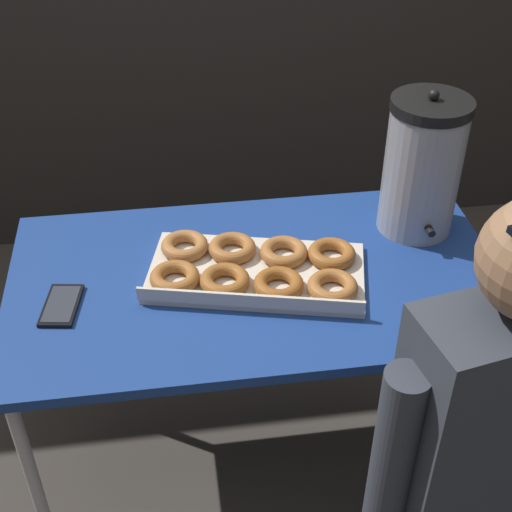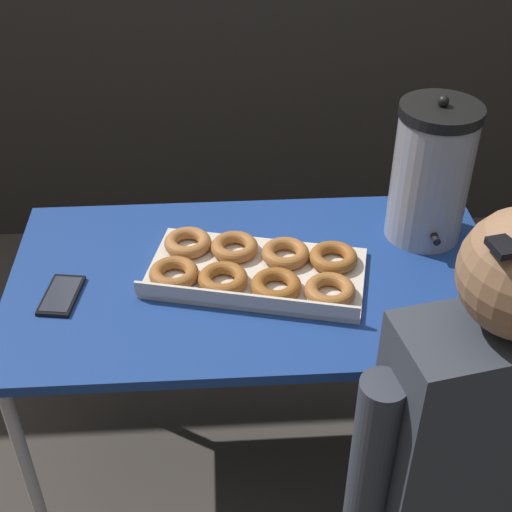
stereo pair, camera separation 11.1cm
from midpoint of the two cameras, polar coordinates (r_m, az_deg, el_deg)
ground_plane at (r=2.30m, az=-1.41°, el=-15.47°), size 12.00×12.00×0.00m
folding_table at (r=1.83m, az=-1.71°, el=-2.81°), size 1.24×0.70×0.71m
donut_box at (r=1.78m, az=-1.86°, el=-1.10°), size 0.59×0.40×0.05m
coffee_urn at (r=1.91m, az=11.55°, el=7.02°), size 0.21×0.23×0.40m
cell_phone at (r=1.77m, az=-17.04°, el=-3.84°), size 0.10×0.16×0.01m
person_seated at (r=1.59m, az=15.69°, el=-15.46°), size 0.52×0.27×1.23m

